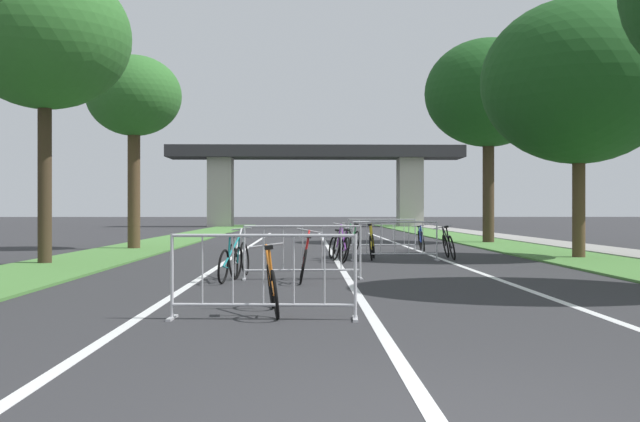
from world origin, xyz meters
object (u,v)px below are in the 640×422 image
Objects in this scene: bicycle_red_1 at (304,262)px; bicycle_silver_4 at (239,258)px; bicycle_blue_7 at (421,240)px; bicycle_white_2 at (338,247)px; bicycle_orange_3 at (272,286)px; bicycle_purple_5 at (341,247)px; bicycle_black_0 at (448,246)px; tree_left_maple_mid at (134,98)px; crowd_barrier_fourth at (382,235)px; bicycle_teal_9 at (231,262)px; tree_left_cypress_far at (45,37)px; crowd_barrier_third at (395,241)px; tree_right_pine_far at (579,82)px; crowd_barrier_nearest at (263,277)px; bicycle_yellow_6 at (372,245)px; tree_right_oak_mid at (488,94)px; crowd_barrier_second at (303,253)px; bicycle_green_8 at (352,239)px.

bicycle_red_1 is 0.97× the size of bicycle_silver_4.
bicycle_blue_7 is at bearing 70.15° from bicycle_red_1.
bicycle_white_2 is 0.94× the size of bicycle_blue_7.
bicycle_purple_5 reaches higher than bicycle_orange_3.
bicycle_white_2 is at bearing -176.47° from bicycle_black_0.
bicycle_orange_3 is 0.94× the size of bicycle_purple_5.
bicycle_black_0 reaches higher than bicycle_orange_3.
tree_left_maple_mid is 3.96× the size of bicycle_black_0.
crowd_barrier_fourth is 11.86m from bicycle_teal_9.
bicycle_red_1 is at bearing -63.66° from tree_left_maple_mid.
tree_left_cypress_far is 10.24m from crowd_barrier_third.
bicycle_purple_5 is at bearing 7.18° from tree_left_cypress_far.
tree_right_pine_far reaches higher than bicycle_red_1.
crowd_barrier_third is at bearing -158.69° from bicycle_black_0.
bicycle_orange_3 is at bearing 77.61° from bicycle_blue_7.
bicycle_purple_5 is at bearing 82.02° from crowd_barrier_nearest.
crowd_barrier_third is at bearing 76.73° from bicycle_blue_7.
crowd_barrier_fourth reaches higher than bicycle_blue_7.
bicycle_orange_3 is 0.97× the size of bicycle_yellow_6.
bicycle_silver_4 is at bearing -35.26° from tree_left_cypress_far.
tree_right_oak_mid is at bearing 19.23° from tree_left_maple_mid.
tree_left_cypress_far reaches higher than tree_left_maple_mid.
crowd_barrier_second is at bearing 80.00° from bicycle_orange_3.
bicycle_silver_4 reaches higher than bicycle_green_8.
crowd_barrier_second is 5.88m from bicycle_white_2.
bicycle_black_0 reaches higher than bicycle_green_8.
bicycle_red_1 reaches higher than bicycle_orange_3.
tree_left_maple_mid is at bearing 152.86° from bicycle_yellow_6.
tree_right_oak_mid is 9.06m from crowd_barrier_fourth.
bicycle_blue_7 is at bearing 73.73° from bicycle_teal_9.
crowd_barrier_third is at bearing 74.89° from crowd_barrier_nearest.
tree_left_cypress_far reaches higher than bicycle_purple_5.
bicycle_silver_4 is at bearing 142.82° from bicycle_red_1.
tree_right_pine_far is 8.08m from bicycle_white_2.
tree_right_oak_mid reaches higher than bicycle_yellow_6.
bicycle_yellow_6 is at bearing -35.49° from tree_left_maple_mid.
tree_right_pine_far is 4.36× the size of bicycle_green_8.
bicycle_black_0 is at bearing 10.21° from tree_left_cypress_far.
tree_right_pine_far is at bearing 8.14° from tree_left_cypress_far.
tree_right_pine_far is at bearing 45.86° from bicycle_teal_9.
bicycle_silver_4 is 6.19m from bicycle_yellow_6.
tree_right_pine_far is at bearing 10.90° from bicycle_yellow_6.
bicycle_yellow_6 is at bearing 68.76° from bicycle_blue_7.
tree_right_pine_far is at bearing 40.86° from bicycle_red_1.
bicycle_yellow_6 is 4.52m from bicycle_green_8.
crowd_barrier_third is 0.73m from bicycle_yellow_6.
tree_right_oak_mid is at bearing 49.20° from bicycle_purple_5.
crowd_barrier_nearest is at bearing -72.16° from tree_left_maple_mid.
tree_left_cypress_far is 4.41× the size of bicycle_black_0.
bicycle_silver_4 is at bearing -119.61° from tree_right_oak_mid.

